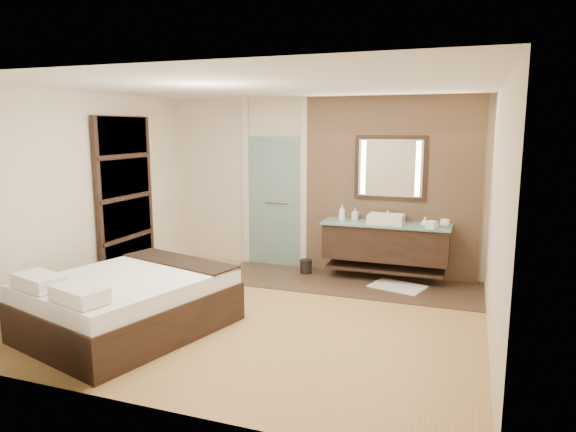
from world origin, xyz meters
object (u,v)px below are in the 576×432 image
at_px(vanity, 385,242).
at_px(waste_bin, 306,267).
at_px(mirror_unit, 390,168).
at_px(bed, 129,303).

distance_m(vanity, waste_bin, 1.29).
xyz_separation_m(vanity, mirror_unit, (0.00, 0.24, 1.07)).
height_order(mirror_unit, bed, mirror_unit).
xyz_separation_m(vanity, waste_bin, (-1.20, -0.07, -0.47)).
bearing_deg(waste_bin, bed, -112.56).
relative_size(bed, waste_bin, 10.60).
bearing_deg(waste_bin, mirror_unit, 14.33).
bearing_deg(mirror_unit, vanity, -90.00).
relative_size(mirror_unit, bed, 0.44).
bearing_deg(mirror_unit, waste_bin, -165.67).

